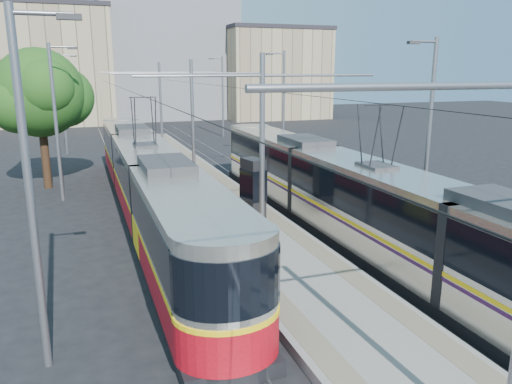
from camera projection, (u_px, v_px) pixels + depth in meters
name	position (u px, v px, depth m)	size (l,w,h in m)	color
ground	(374.00, 351.00, 12.23)	(160.00, 160.00, 0.00)	black
platform	(206.00, 191.00, 27.76)	(4.00, 50.00, 0.30)	gray
tactile_strip_left	(180.00, 190.00, 27.25)	(0.70, 50.00, 0.01)	gray
tactile_strip_right	(231.00, 186.00, 28.19)	(0.70, 50.00, 0.01)	gray
rails	(206.00, 193.00, 27.79)	(8.71, 70.00, 0.03)	gray
tram_left	(147.00, 180.00, 23.26)	(2.43, 28.52, 5.50)	black
tram_right	(374.00, 206.00, 18.29)	(2.43, 30.28, 5.50)	black
catenary	(218.00, 116.00, 24.11)	(9.20, 70.00, 7.00)	gray
street_lamps	(189.00, 112.00, 30.46)	(15.18, 38.22, 8.00)	gray
shelter	(253.00, 187.00, 22.04)	(0.95, 1.31, 2.63)	black
tree	(45.00, 94.00, 28.14)	(5.45, 5.04, 7.92)	#382314
building_left	(44.00, 65.00, 62.21)	(16.32, 12.24, 14.41)	tan
building_centre	(166.00, 54.00, 70.66)	(18.36, 14.28, 17.65)	slate
building_right	(273.00, 73.00, 70.32)	(14.28, 10.20, 12.41)	tan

